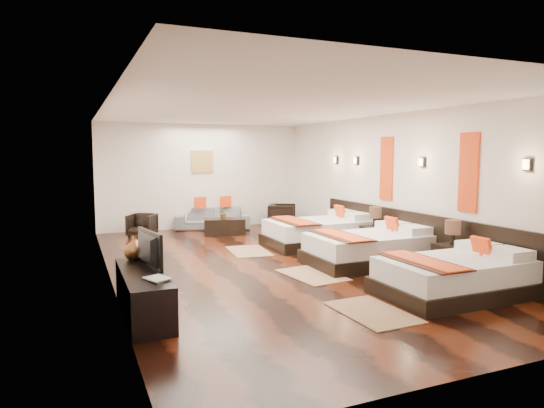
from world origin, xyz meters
name	(u,v)px	position (x,y,z in m)	size (l,w,h in m)	color
floor	(270,264)	(0.00, 0.00, 0.00)	(5.50, 9.50, 0.01)	black
ceiling	(270,108)	(0.00, 0.00, 2.80)	(5.50, 9.50, 0.01)	white
back_wall	(202,176)	(0.00, 4.75, 1.40)	(5.50, 0.01, 2.80)	silver
left_wall	(108,192)	(-2.75, 0.00, 1.40)	(0.01, 9.50, 2.80)	silver
right_wall	(396,184)	(2.75, 0.00, 1.40)	(0.01, 9.50, 2.80)	silver
headboard_panel	(420,237)	(2.71, -0.80, 0.45)	(0.08, 6.60, 0.90)	black
bed_near	(455,276)	(1.70, -2.76, 0.28)	(2.12, 1.33, 0.81)	black
bed_mid	(370,248)	(1.70, -0.65, 0.29)	(2.21, 1.39, 0.84)	black
bed_far	(320,232)	(1.70, 1.23, 0.30)	(2.29, 1.44, 0.87)	black
nightstand_a	(452,256)	(2.45, -1.90, 0.32)	(0.47, 0.47, 0.92)	black
nightstand_b	(375,236)	(2.44, 0.25, 0.32)	(0.47, 0.47, 0.92)	black
jute_mat_near	(372,312)	(0.17, -2.93, 0.01)	(0.75, 1.20, 0.01)	#936E4A
jute_mat_mid	(312,275)	(0.34, -0.98, 0.01)	(0.75, 1.20, 0.01)	#936E4A
jute_mat_far	(249,251)	(0.05, 1.26, 0.01)	(0.75, 1.20, 0.01)	#936E4A
tv_console	(143,293)	(-2.50, -1.89, 0.28)	(0.50, 1.80, 0.55)	black
tv	(144,249)	(-2.45, -1.67, 0.79)	(0.82, 0.11, 0.47)	black
book	(149,281)	(-2.50, -2.40, 0.56)	(0.22, 0.30, 0.03)	black
figurine	(135,248)	(-2.50, -1.15, 0.71)	(0.31, 0.31, 0.33)	brown
sofa	(213,218)	(0.20, 4.45, 0.29)	(1.96, 0.76, 0.57)	slate
armchair_left	(142,225)	(-1.73, 3.91, 0.28)	(0.60, 0.62, 0.56)	black
armchair_right	(282,216)	(2.00, 3.93, 0.32)	(0.69, 0.71, 0.65)	black
coffee_table	(225,227)	(0.20, 3.43, 0.20)	(1.00, 0.50, 0.40)	black
table_plant	(223,213)	(0.19, 3.48, 0.53)	(0.23, 0.20, 0.26)	#2B551C
orange_panel_a	(469,172)	(2.73, -1.90, 1.70)	(0.04, 0.40, 1.30)	#D86014
orange_panel_b	(387,169)	(2.73, 0.30, 1.70)	(0.04, 0.40, 1.30)	#D86014
sconce_near	(527,164)	(2.70, -3.00, 1.85)	(0.07, 0.12, 0.18)	black
sconce_mid	(422,162)	(2.70, -0.80, 1.85)	(0.07, 0.12, 0.18)	black
sconce_far	(356,161)	(2.70, 1.40, 1.85)	(0.07, 0.12, 0.18)	black
sconce_lounge	(336,160)	(2.70, 2.30, 1.85)	(0.07, 0.12, 0.18)	black
gold_artwork	(202,161)	(0.00, 4.73, 1.80)	(0.60, 0.04, 0.60)	#AD873F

